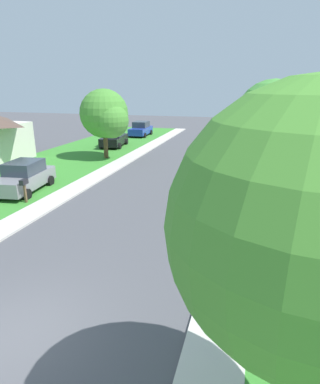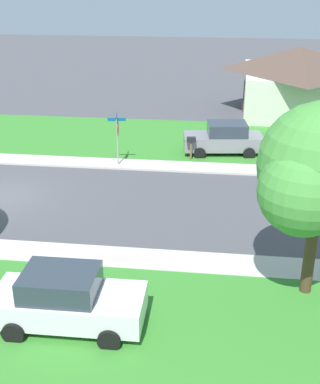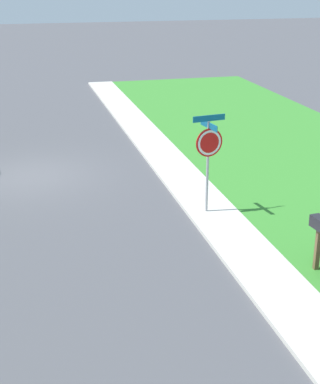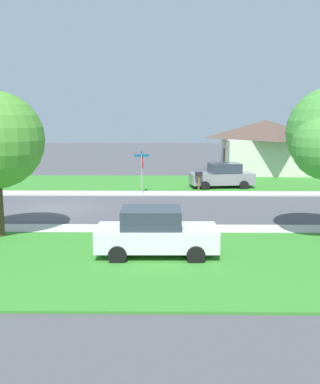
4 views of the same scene
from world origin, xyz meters
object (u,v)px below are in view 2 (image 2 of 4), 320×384
object	(u,v)px
stop_sign_far_corner	(118,131)
car_grey_far_down_street	(224,139)
tree_across_left	(317,172)
mailbox	(191,143)
house_left_setback	(297,79)
car_white_kerbside_mid	(67,300)

from	to	relation	value
stop_sign_far_corner	car_grey_far_down_street	size ratio (longest dim) A/B	0.62
tree_across_left	mailbox	world-z (taller)	tree_across_left
house_left_setback	mailbox	bearing A→B (deg)	-31.21
car_white_kerbside_mid	house_left_setback	world-z (taller)	house_left_setback
car_white_kerbside_mid	tree_across_left	bearing A→B (deg)	108.48
stop_sign_far_corner	tree_across_left	size ratio (longest dim) A/B	0.45
car_grey_far_down_street	mailbox	size ratio (longest dim) A/B	3.43
car_grey_far_down_street	mailbox	xyz separation A→B (m)	(1.36, -1.72, 0.14)
car_white_kerbside_mid	car_grey_far_down_street	bearing A→B (deg)	164.80
tree_across_left	car_white_kerbside_mid	bearing A→B (deg)	-71.52
car_grey_far_down_street	house_left_setback	world-z (taller)	house_left_setback
car_grey_far_down_street	mailbox	bearing A→B (deg)	-51.66
house_left_setback	tree_across_left	bearing A→B (deg)	-5.76
car_grey_far_down_street	house_left_setback	bearing A→B (deg)	152.88
tree_across_left	house_left_setback	distance (m)	23.18
stop_sign_far_corner	tree_across_left	world-z (taller)	tree_across_left
tree_across_left	mailbox	bearing A→B (deg)	-160.27
car_white_kerbside_mid	car_grey_far_down_street	xyz separation A→B (m)	(-15.69, 4.26, 0.00)
car_grey_far_down_street	mailbox	world-z (taller)	car_grey_far_down_street
stop_sign_far_corner	mailbox	bearing A→B (deg)	109.49
car_white_kerbside_mid	mailbox	xyz separation A→B (m)	(-14.33, 2.54, 0.14)
car_grey_far_down_street	house_left_setback	size ratio (longest dim) A/B	0.49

